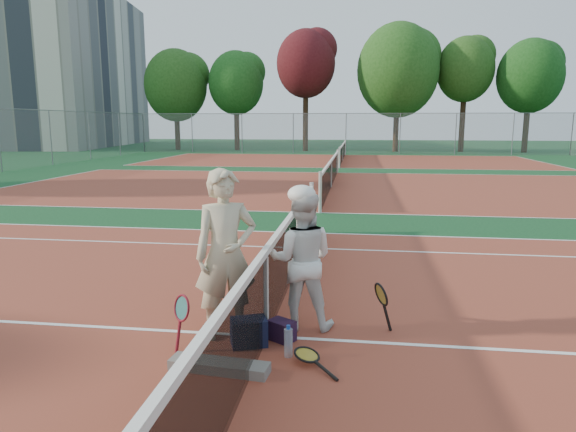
{
  "coord_description": "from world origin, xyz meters",
  "views": [
    {
      "loc": [
        0.97,
        -5.31,
        2.37
      ],
      "look_at": [
        0.0,
        1.78,
        1.05
      ],
      "focal_mm": 32.0,
      "sensor_mm": 36.0,
      "label": 1
    }
  ],
  "objects_px": {
    "apartment_block": "(67,70)",
    "racket_black_held": "(381,308)",
    "sports_bag_navy": "(249,332)",
    "racket_spare": "(307,357)",
    "sports_bag_purple": "(282,331)",
    "player_a": "(226,255)",
    "player_b": "(301,260)",
    "water_bottle": "(288,343)",
    "net_main": "(266,293)",
    "racket_red": "(182,323)"
  },
  "relations": [
    {
      "from": "apartment_block",
      "to": "racket_black_held",
      "type": "relative_size",
      "value": 37.82
    },
    {
      "from": "racket_black_held",
      "to": "sports_bag_navy",
      "type": "height_order",
      "value": "racket_black_held"
    },
    {
      "from": "racket_spare",
      "to": "sports_bag_navy",
      "type": "height_order",
      "value": "sports_bag_navy"
    },
    {
      "from": "apartment_block",
      "to": "sports_bag_purple",
      "type": "distance_m",
      "value": 52.83
    },
    {
      "from": "racket_spare",
      "to": "sports_bag_navy",
      "type": "distance_m",
      "value": 0.74
    },
    {
      "from": "player_a",
      "to": "sports_bag_purple",
      "type": "xyz_separation_m",
      "value": [
        0.62,
        -0.04,
        -0.83
      ]
    },
    {
      "from": "player_b",
      "to": "water_bottle",
      "type": "xyz_separation_m",
      "value": [
        -0.04,
        -0.82,
        -0.65
      ]
    },
    {
      "from": "net_main",
      "to": "sports_bag_purple",
      "type": "height_order",
      "value": "net_main"
    },
    {
      "from": "player_b",
      "to": "racket_black_held",
      "type": "height_order",
      "value": "player_b"
    },
    {
      "from": "racket_red",
      "to": "sports_bag_purple",
      "type": "relative_size",
      "value": 2.14
    },
    {
      "from": "sports_bag_navy",
      "to": "racket_black_held",
      "type": "bearing_deg",
      "value": 20.59
    },
    {
      "from": "net_main",
      "to": "racket_red",
      "type": "height_order",
      "value": "net_main"
    },
    {
      "from": "racket_red",
      "to": "racket_spare",
      "type": "height_order",
      "value": "racket_red"
    },
    {
      "from": "apartment_block",
      "to": "sports_bag_purple",
      "type": "height_order",
      "value": "apartment_block"
    },
    {
      "from": "player_b",
      "to": "racket_red",
      "type": "bearing_deg",
      "value": 33.5
    },
    {
      "from": "racket_red",
      "to": "water_bottle",
      "type": "relative_size",
      "value": 1.98
    },
    {
      "from": "apartment_block",
      "to": "racket_spare",
      "type": "relative_size",
      "value": 36.83
    },
    {
      "from": "player_b",
      "to": "racket_red",
      "type": "xyz_separation_m",
      "value": [
        -1.16,
        -0.81,
        -0.51
      ]
    },
    {
      "from": "player_a",
      "to": "water_bottle",
      "type": "height_order",
      "value": "player_a"
    },
    {
      "from": "racket_black_held",
      "to": "water_bottle",
      "type": "distance_m",
      "value": 1.22
    },
    {
      "from": "net_main",
      "to": "racket_spare",
      "type": "bearing_deg",
      "value": -48.28
    },
    {
      "from": "racket_spare",
      "to": "water_bottle",
      "type": "height_order",
      "value": "water_bottle"
    },
    {
      "from": "player_a",
      "to": "water_bottle",
      "type": "relative_size",
      "value": 6.27
    },
    {
      "from": "sports_bag_purple",
      "to": "player_b",
      "type": "bearing_deg",
      "value": 68.88
    },
    {
      "from": "net_main",
      "to": "racket_red",
      "type": "distance_m",
      "value": 0.95
    },
    {
      "from": "net_main",
      "to": "player_b",
      "type": "distance_m",
      "value": 0.58
    },
    {
      "from": "player_a",
      "to": "sports_bag_purple",
      "type": "distance_m",
      "value": 1.04
    },
    {
      "from": "net_main",
      "to": "racket_black_held",
      "type": "bearing_deg",
      "value": 13.07
    },
    {
      "from": "net_main",
      "to": "racket_red",
      "type": "bearing_deg",
      "value": -150.94
    },
    {
      "from": "net_main",
      "to": "player_a",
      "type": "xyz_separation_m",
      "value": [
        -0.44,
        -0.03,
        0.43
      ]
    },
    {
      "from": "net_main",
      "to": "player_b",
      "type": "bearing_deg",
      "value": 45.94
    },
    {
      "from": "net_main",
      "to": "sports_bag_navy",
      "type": "height_order",
      "value": "net_main"
    },
    {
      "from": "player_b",
      "to": "sports_bag_navy",
      "type": "height_order",
      "value": "player_b"
    },
    {
      "from": "apartment_block",
      "to": "sports_bag_navy",
      "type": "relative_size",
      "value": 58.44
    },
    {
      "from": "apartment_block",
      "to": "sports_bag_purple",
      "type": "xyz_separation_m",
      "value": [
        28.18,
        -44.07,
        -7.39
      ]
    },
    {
      "from": "player_b",
      "to": "water_bottle",
      "type": "height_order",
      "value": "player_b"
    },
    {
      "from": "sports_bag_navy",
      "to": "water_bottle",
      "type": "bearing_deg",
      "value": -25.48
    },
    {
      "from": "net_main",
      "to": "water_bottle",
      "type": "distance_m",
      "value": 0.66
    },
    {
      "from": "player_a",
      "to": "sports_bag_navy",
      "type": "bearing_deg",
      "value": -62.07
    },
    {
      "from": "apartment_block",
      "to": "player_b",
      "type": "relative_size",
      "value": 13.69
    },
    {
      "from": "apartment_block",
      "to": "racket_red",
      "type": "distance_m",
      "value": 52.6
    },
    {
      "from": "sports_bag_navy",
      "to": "racket_spare",
      "type": "bearing_deg",
      "value": -27.01
    },
    {
      "from": "net_main",
      "to": "racket_spare",
      "type": "height_order",
      "value": "net_main"
    },
    {
      "from": "racket_spare",
      "to": "water_bottle",
      "type": "relative_size",
      "value": 1.99
    },
    {
      "from": "apartment_block",
      "to": "water_bottle",
      "type": "relative_size",
      "value": 73.33
    },
    {
      "from": "net_main",
      "to": "player_b",
      "type": "xyz_separation_m",
      "value": [
        0.35,
        0.36,
        0.29
      ]
    },
    {
      "from": "apartment_block",
      "to": "water_bottle",
      "type": "height_order",
      "value": "apartment_block"
    },
    {
      "from": "net_main",
      "to": "apartment_block",
      "type": "distance_m",
      "value": 52.62
    },
    {
      "from": "net_main",
      "to": "apartment_block",
      "type": "relative_size",
      "value": 0.5
    },
    {
      "from": "player_b",
      "to": "racket_spare",
      "type": "bearing_deg",
      "value": 98.24
    }
  ]
}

